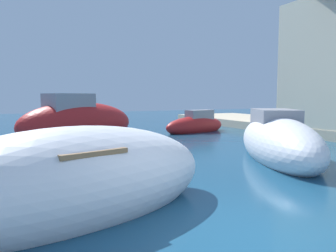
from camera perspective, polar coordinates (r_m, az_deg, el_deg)
name	(u,v)px	position (r m, az deg, el deg)	size (l,w,h in m)	color
ground	(265,239)	(5.25, 16.76, -18.57)	(80.00, 80.00, 0.00)	navy
moored_boat_0	(278,142)	(11.62, 18.82, -2.68)	(4.79, 6.53, 2.06)	white
moored_boat_2	(196,125)	(19.26, 4.90, 0.15)	(4.55, 2.30, 1.56)	#B21E1E
moored_boat_3	(73,183)	(6.07, -16.42, -9.64)	(6.14, 3.66, 2.04)	white
moored_boat_4	(78,123)	(17.42, -15.59, 0.52)	(6.95, 4.74, 2.77)	#B21E1E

